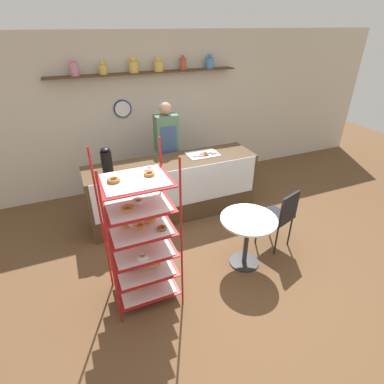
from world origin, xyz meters
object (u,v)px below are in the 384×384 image
(coffee_carafe, at_px, (107,162))
(cafe_table, at_px, (248,230))
(donut_tray_counter, at_px, (204,154))
(person_worker, at_px, (167,150))
(cafe_chair, at_px, (282,214))
(pastry_rack, at_px, (141,241))

(coffee_carafe, bearing_deg, cafe_table, -44.23)
(coffee_carafe, height_order, donut_tray_counter, coffee_carafe)
(person_worker, xyz_separation_m, donut_tray_counter, (0.46, -0.47, 0.02))
(cafe_chair, bearing_deg, cafe_table, -7.98)
(cafe_table, height_order, donut_tray_counter, donut_tray_counter)
(pastry_rack, xyz_separation_m, person_worker, (0.97, 1.96, 0.17))
(coffee_carafe, bearing_deg, donut_tray_counter, 4.41)
(cafe_chair, bearing_deg, coffee_carafe, -50.27)
(pastry_rack, relative_size, cafe_chair, 2.00)
(pastry_rack, bearing_deg, person_worker, 63.71)
(pastry_rack, distance_m, person_worker, 2.19)
(donut_tray_counter, bearing_deg, coffee_carafe, -175.59)
(pastry_rack, distance_m, donut_tray_counter, 2.08)
(person_worker, distance_m, cafe_chair, 2.13)
(person_worker, xyz_separation_m, coffee_carafe, (-1.05, -0.58, 0.20))
(person_worker, relative_size, donut_tray_counter, 3.45)
(cafe_table, distance_m, donut_tray_counter, 1.56)
(person_worker, height_order, coffee_carafe, person_worker)
(pastry_rack, height_order, cafe_table, pastry_rack)
(person_worker, relative_size, cafe_table, 2.43)
(cafe_table, bearing_deg, person_worker, 100.60)
(pastry_rack, height_order, coffee_carafe, pastry_rack)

